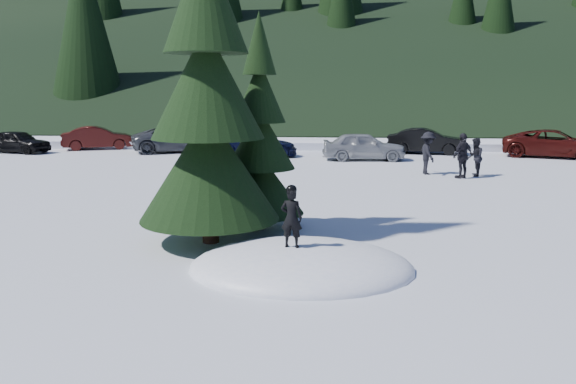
# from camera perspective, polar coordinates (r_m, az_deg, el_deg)

# --- Properties ---
(ground) EXTENTS (200.00, 200.00, 0.00)m
(ground) POSITION_cam_1_polar(r_m,az_deg,el_deg) (11.24, 1.37, -7.77)
(ground) COLOR white
(ground) RESTS_ON ground
(snow_mound) EXTENTS (4.48, 3.52, 0.96)m
(snow_mound) POSITION_cam_1_polar(r_m,az_deg,el_deg) (11.24, 1.37, -7.77)
(snow_mound) COLOR white
(snow_mound) RESTS_ON ground
(forest_hillside) EXTENTS (200.00, 60.00, 25.00)m
(forest_hillside) POSITION_cam_1_polar(r_m,az_deg,el_deg) (65.30, 3.89, 18.23)
(forest_hillside) COLOR black
(forest_hillside) RESTS_ON ground
(spruce_tall) EXTENTS (3.20, 3.20, 8.60)m
(spruce_tall) POSITION_cam_1_polar(r_m,az_deg,el_deg) (12.76, -8.21, 9.46)
(spruce_tall) COLOR black
(spruce_tall) RESTS_ON ground
(spruce_short) EXTENTS (2.20, 2.20, 5.37)m
(spruce_short) POSITION_cam_1_polar(r_m,az_deg,el_deg) (14.04, -2.86, 4.64)
(spruce_short) COLOR black
(spruce_short) RESTS_ON ground
(child_skier) EXTENTS (0.46, 0.34, 1.15)m
(child_skier) POSITION_cam_1_polar(r_m,az_deg,el_deg) (10.83, 0.35, -2.66)
(child_skier) COLOR black
(child_skier) RESTS_ON snow_mound
(adult_0) EXTENTS (0.76, 0.88, 1.57)m
(adult_0) POSITION_cam_1_polar(r_m,az_deg,el_deg) (24.20, 18.47, 3.37)
(adult_0) COLOR black
(adult_0) RESTS_ON ground
(adult_1) EXTENTS (1.11, 0.99, 1.81)m
(adult_1) POSITION_cam_1_polar(r_m,az_deg,el_deg) (23.47, 17.34, 3.53)
(adult_1) COLOR black
(adult_1) RESTS_ON ground
(adult_2) EXTENTS (0.82, 1.23, 1.78)m
(adult_2) POSITION_cam_1_polar(r_m,az_deg,el_deg) (24.23, 14.02, 3.85)
(adult_2) COLOR black
(adult_2) RESTS_ON ground
(car_0) EXTENTS (4.01, 2.40, 1.28)m
(car_0) POSITION_cam_1_polar(r_m,az_deg,el_deg) (35.12, -25.76, 4.64)
(car_0) COLOR black
(car_0) RESTS_ON ground
(car_1) EXTENTS (4.37, 2.87, 1.36)m
(car_1) POSITION_cam_1_polar(r_m,az_deg,el_deg) (35.45, -18.72, 5.23)
(car_1) COLOR #370C0A
(car_1) RESTS_ON ground
(car_2) EXTENTS (5.67, 4.15, 1.43)m
(car_2) POSITION_cam_1_polar(r_m,az_deg,el_deg) (32.77, -11.13, 5.27)
(car_2) COLOR #434549
(car_2) RESTS_ON ground
(car_3) EXTENTS (4.93, 2.70, 1.35)m
(car_3) POSITION_cam_1_polar(r_m,az_deg,el_deg) (29.73, -3.61, 4.87)
(car_3) COLOR black
(car_3) RESTS_ON ground
(car_4) EXTENTS (4.23, 1.83, 1.42)m
(car_4) POSITION_cam_1_polar(r_m,az_deg,el_deg) (28.56, 7.71, 4.64)
(car_4) COLOR gray
(car_4) RESTS_ON ground
(car_5) EXTENTS (4.45, 2.17, 1.40)m
(car_5) POSITION_cam_1_polar(r_m,az_deg,el_deg) (32.13, 13.85, 5.04)
(car_5) COLOR black
(car_5) RESTS_ON ground
(car_6) EXTENTS (5.71, 4.09, 1.45)m
(car_6) POSITION_cam_1_polar(r_m,az_deg,el_deg) (32.65, 25.50, 4.46)
(car_6) COLOR #3E0E0B
(car_6) RESTS_ON ground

